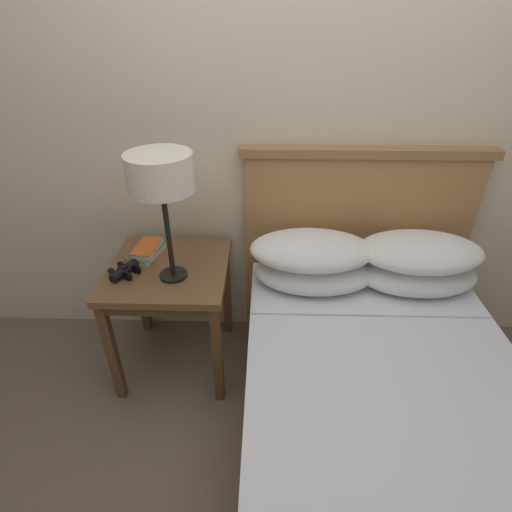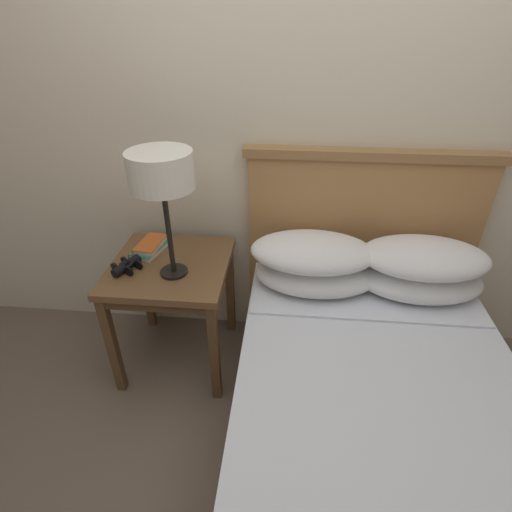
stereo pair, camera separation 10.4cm
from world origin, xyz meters
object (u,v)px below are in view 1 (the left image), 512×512
(table_lamp, at_px, (160,176))
(book_on_nightstand, at_px, (146,252))
(bed, at_px, (383,415))
(nightstand, at_px, (170,281))
(book_stacked_on_top, at_px, (146,248))
(binoculars_pair, at_px, (124,271))

(table_lamp, distance_m, book_on_nightstand, 0.55)
(table_lamp, bearing_deg, bed, -28.37)
(bed, distance_m, book_on_nightstand, 1.34)
(nightstand, height_order, bed, bed)
(book_on_nightstand, bearing_deg, table_lamp, -46.12)
(book_stacked_on_top, bearing_deg, bed, -32.10)
(book_on_nightstand, xyz_separation_m, binoculars_pair, (-0.05, -0.18, 0.01))
(table_lamp, height_order, book_on_nightstand, table_lamp)
(bed, bearing_deg, nightstand, 149.19)
(book_on_nightstand, relative_size, book_stacked_on_top, 1.13)
(table_lamp, relative_size, binoculars_pair, 3.61)
(book_stacked_on_top, bearing_deg, nightstand, -40.69)
(nightstand, height_order, book_on_nightstand, book_on_nightstand)
(book_on_nightstand, distance_m, book_stacked_on_top, 0.03)
(book_stacked_on_top, bearing_deg, book_on_nightstand, -144.18)
(table_lamp, xyz_separation_m, binoculars_pair, (-0.23, 0.01, -0.47))
(bed, distance_m, book_stacked_on_top, 1.34)
(book_on_nightstand, height_order, book_stacked_on_top, book_stacked_on_top)
(nightstand, height_order, book_stacked_on_top, book_stacked_on_top)
(nightstand, distance_m, table_lamp, 0.59)
(bed, relative_size, book_on_nightstand, 8.59)
(table_lamp, relative_size, book_on_nightstand, 2.51)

